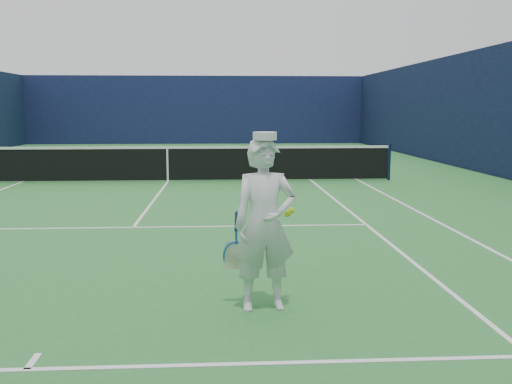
# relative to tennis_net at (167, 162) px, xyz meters

# --- Properties ---
(ground) EXTENTS (80.00, 80.00, 0.00)m
(ground) POSITION_rel_tennis_net_xyz_m (0.00, 0.00, -0.55)
(ground) COLOR #2C7432
(ground) RESTS_ON ground
(court_markings) EXTENTS (11.03, 23.83, 0.01)m
(court_markings) POSITION_rel_tennis_net_xyz_m (0.00, 0.00, -0.55)
(court_markings) COLOR white
(court_markings) RESTS_ON ground
(windscreen_fence) EXTENTS (20.12, 36.12, 4.00)m
(windscreen_fence) POSITION_rel_tennis_net_xyz_m (0.00, 0.00, 1.45)
(windscreen_fence) COLOR #10173C
(windscreen_fence) RESTS_ON ground
(tennis_net) EXTENTS (12.88, 0.09, 1.07)m
(tennis_net) POSITION_rel_tennis_net_xyz_m (0.00, 0.00, 0.00)
(tennis_net) COLOR #141E4C
(tennis_net) RESTS_ON ground
(tennis_player) EXTENTS (0.79, 0.49, 1.82)m
(tennis_player) POSITION_rel_tennis_net_xyz_m (1.98, -10.57, 0.33)
(tennis_player) COLOR white
(tennis_player) RESTS_ON ground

